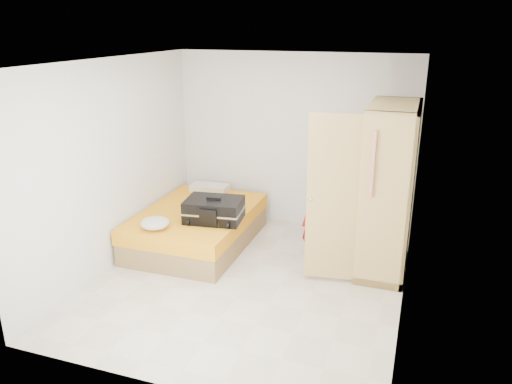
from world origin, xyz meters
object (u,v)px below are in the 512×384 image
(bed, at_px, (197,227))
(suitcase, at_px, (214,210))
(person, at_px, (320,200))
(round_cushion, at_px, (155,223))
(wardrobe, at_px, (384,194))

(bed, distance_m, suitcase, 0.59)
(bed, xyz_separation_m, person, (1.72, 0.10, 0.58))
(person, distance_m, round_cushion, 2.13)
(wardrobe, bearing_deg, person, 178.43)
(bed, height_order, person, person)
(bed, bearing_deg, person, 3.27)
(round_cushion, bearing_deg, suitcase, 39.82)
(suitcase, bearing_deg, bed, 139.58)
(person, xyz_separation_m, suitcase, (-1.34, -0.34, -0.18))
(person, height_order, round_cushion, person)
(wardrobe, height_order, suitcase, wardrobe)
(bed, xyz_separation_m, suitcase, (0.37, -0.24, 0.39))
(suitcase, bearing_deg, wardrobe, 1.20)
(bed, distance_m, round_cushion, 0.84)
(wardrobe, bearing_deg, bed, -178.25)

